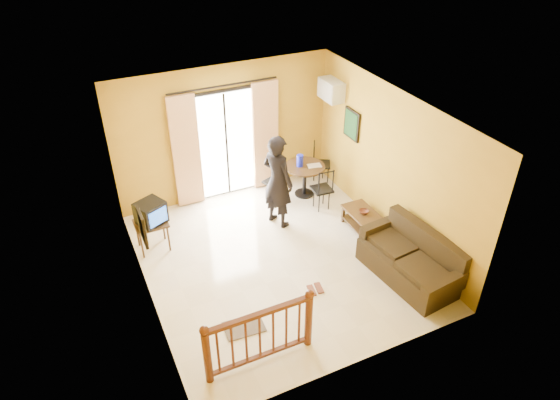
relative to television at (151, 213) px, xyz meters
name	(u,v)px	position (x,y,z in m)	size (l,w,h in m)	color
ground	(277,259)	(1.87, -1.26, -0.78)	(5.00, 5.00, 0.00)	beige
room_shell	(277,177)	(1.87, -1.26, 0.92)	(5.00, 5.00, 5.00)	white
balcony_door	(227,144)	(1.87, 1.18, 0.41)	(2.25, 0.14, 2.46)	black
tv_table	(151,226)	(-0.03, 0.00, -0.28)	(0.57, 0.48, 0.57)	black
television	(151,213)	(0.00, 0.00, 0.00)	(0.59, 0.56, 0.41)	black
picture_left	(142,227)	(-0.35, -1.46, 0.77)	(0.05, 0.42, 0.52)	black
dining_table	(305,172)	(3.30, 0.46, -0.23)	(0.83, 0.83, 0.70)	black
water_jug	(300,161)	(3.20, 0.50, 0.04)	(0.14, 0.14, 0.25)	#151ECD
serving_tray	(314,166)	(3.47, 0.36, -0.07)	(0.28, 0.18, 0.02)	beige
dining_chairs	(305,196)	(3.29, 0.37, -0.78)	(1.77, 1.39, 0.95)	black
air_conditioner	(331,90)	(3.96, 0.69, 1.37)	(0.31, 0.60, 0.40)	silver
botanical_print	(352,124)	(4.08, 0.04, 0.87)	(0.05, 0.50, 0.60)	black
coffee_table	(363,219)	(3.72, -1.15, -0.52)	(0.49, 0.88, 0.39)	black
bowl	(364,212)	(3.72, -1.15, -0.36)	(0.18, 0.18, 0.06)	#5A2B1E
sofa	(412,261)	(3.73, -2.60, -0.45)	(1.03, 1.93, 0.88)	black
standing_person	(278,181)	(2.36, -0.23, 0.16)	(0.68, 0.45, 1.88)	black
stair_balustrade	(260,333)	(0.72, -3.16, -0.22)	(1.63, 0.13, 1.04)	#471E0F
doormat	(244,327)	(0.74, -2.48, -0.77)	(0.60, 0.40, 0.02)	#544A43
sandals	(315,289)	(2.10, -2.23, -0.77)	(0.28, 0.26, 0.03)	#5A2B1E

